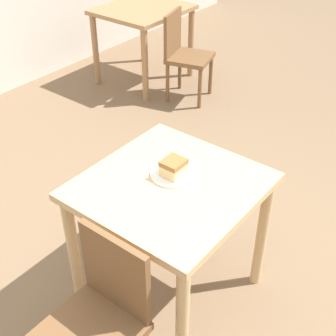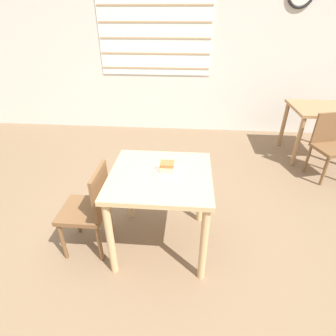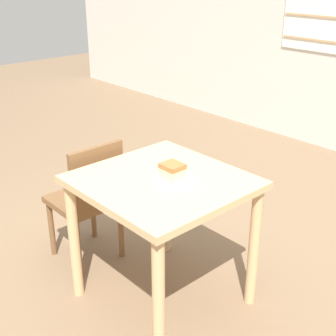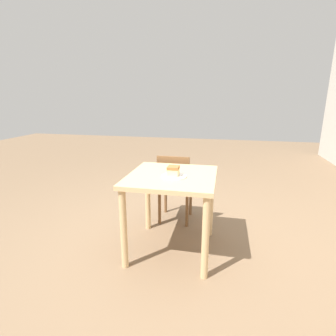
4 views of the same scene
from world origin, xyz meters
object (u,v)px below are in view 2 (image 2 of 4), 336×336
object	(u,v)px
dining_table_far	(321,116)
chair_far_corner	(329,144)
dining_table_near	(161,187)
chair_near_window	(90,207)
plate	(168,172)
cake_slice	(167,167)

from	to	relation	value
dining_table_far	chair_far_corner	bearing A→B (deg)	-98.39
dining_table_near	dining_table_far	size ratio (longest dim) A/B	0.98
dining_table_near	chair_far_corner	distance (m)	2.45
chair_near_window	chair_far_corner	distance (m)	3.00
dining_table_near	dining_table_far	world-z (taller)	dining_table_near
chair_far_corner	plate	distance (m)	2.40
dining_table_near	cake_slice	world-z (taller)	cake_slice
dining_table_far	plate	world-z (taller)	plate
chair_near_window	cake_slice	bearing A→B (deg)	99.31
dining_table_near	cake_slice	bearing A→B (deg)	22.76
plate	chair_near_window	bearing A→B (deg)	-169.97
chair_near_window	cake_slice	distance (m)	0.76
chair_near_window	cake_slice	xyz separation A→B (m)	(0.66, 0.11, 0.37)
dining_table_far	cake_slice	distance (m)	2.82
dining_table_far	chair_far_corner	world-z (taller)	chair_far_corner
chair_far_corner	chair_near_window	bearing A→B (deg)	-166.20
chair_near_window	chair_far_corner	world-z (taller)	same
dining_table_near	plate	bearing A→B (deg)	28.27
plate	cake_slice	bearing A→B (deg)	-123.35
chair_far_corner	cake_slice	bearing A→B (deg)	-160.70
dining_table_near	cake_slice	xyz separation A→B (m)	(0.05, 0.02, 0.18)
dining_table_near	chair_far_corner	xyz separation A→B (m)	(2.01, 1.39, -0.18)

